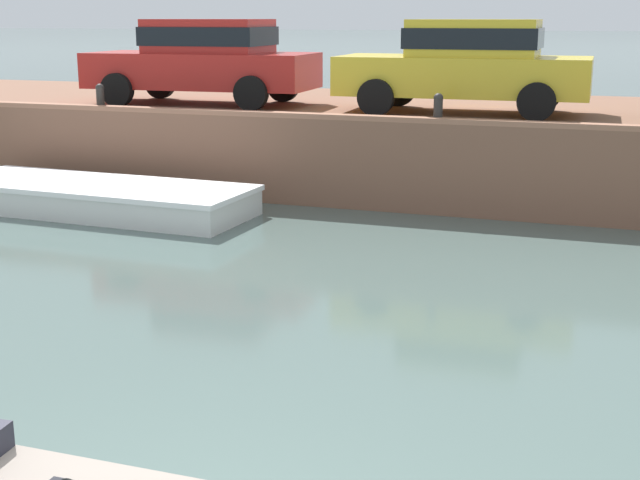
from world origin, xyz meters
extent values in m
plane|color=#4C605B|center=(0.00, 4.96, 0.00)|extent=(400.00, 400.00, 0.00)
cube|color=brown|center=(0.00, 12.92, 0.71)|extent=(60.00, 6.00, 1.42)
cube|color=#9F6C52|center=(0.00, 10.04, 1.46)|extent=(60.00, 0.24, 0.08)
cube|color=white|center=(-5.78, 8.41, 0.19)|extent=(5.06, 1.91, 0.39)
cube|color=white|center=(-5.78, 8.41, 0.43)|extent=(5.13, 1.97, 0.08)
cube|color=brown|center=(-5.40, 8.39, 0.33)|extent=(0.31, 1.52, 0.06)
cube|color=#B2231E|center=(-5.48, 11.63, 2.04)|extent=(4.24, 1.87, 0.64)
cube|color=#B2231E|center=(-5.31, 11.63, 2.66)|extent=(2.15, 1.57, 0.60)
cube|color=black|center=(-5.31, 11.63, 2.66)|extent=(2.24, 1.61, 0.33)
cylinder|color=black|center=(-6.73, 10.71, 1.72)|extent=(0.61, 0.21, 0.60)
cylinder|color=black|center=(-6.81, 12.42, 1.72)|extent=(0.61, 0.21, 0.60)
cylinder|color=black|center=(-4.14, 10.83, 1.72)|extent=(0.61, 0.21, 0.60)
cylinder|color=black|center=(-4.23, 12.55, 1.72)|extent=(0.61, 0.21, 0.60)
cube|color=yellow|center=(-0.62, 11.63, 2.04)|extent=(4.19, 1.81, 0.64)
cube|color=yellow|center=(-0.46, 11.63, 2.66)|extent=(2.12, 1.54, 0.60)
cube|color=black|center=(-0.46, 11.63, 2.66)|extent=(2.20, 1.58, 0.33)
cylinder|color=black|center=(-1.88, 10.73, 1.72)|extent=(0.61, 0.20, 0.60)
cylinder|color=black|center=(-1.93, 12.44, 1.72)|extent=(0.61, 0.20, 0.60)
cylinder|color=black|center=(0.69, 10.81, 1.72)|extent=(0.61, 0.20, 0.60)
cylinder|color=black|center=(0.63, 12.52, 1.72)|extent=(0.61, 0.20, 0.60)
cylinder|color=#2D2B28|center=(-6.74, 10.17, 1.60)|extent=(0.14, 0.14, 0.35)
sphere|color=#2D2B28|center=(-6.74, 10.17, 1.79)|extent=(0.15, 0.15, 0.15)
cylinder|color=#2D2B28|center=(-0.72, 10.17, 1.60)|extent=(0.14, 0.14, 0.35)
sphere|color=#2D2B28|center=(-0.72, 10.17, 1.79)|extent=(0.15, 0.15, 0.15)
camera|label=1|loc=(2.11, -3.43, 3.00)|focal=50.00mm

